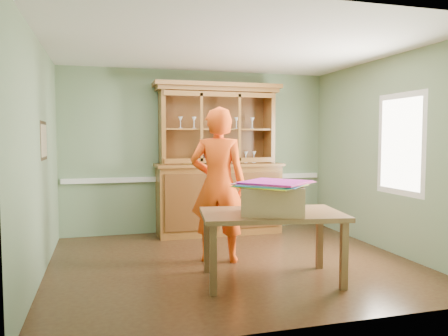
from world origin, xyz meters
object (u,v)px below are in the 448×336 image
object	(u,v)px
dining_table	(272,220)
person	(218,185)
china_hutch	(218,181)
cardboard_box	(272,200)

from	to	relation	value
dining_table	person	world-z (taller)	person
china_hutch	dining_table	bearing A→B (deg)	-91.33
china_hutch	person	size ratio (longest dim) A/B	1.25
china_hutch	cardboard_box	bearing A→B (deg)	-92.29
china_hutch	person	world-z (taller)	china_hutch
cardboard_box	person	distance (m)	1.08
dining_table	person	size ratio (longest dim) A/B	0.84
cardboard_box	person	world-z (taller)	person
cardboard_box	person	xyz separation A→B (m)	(-0.32, 1.02, 0.07)
china_hutch	person	bearing A→B (deg)	-104.94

